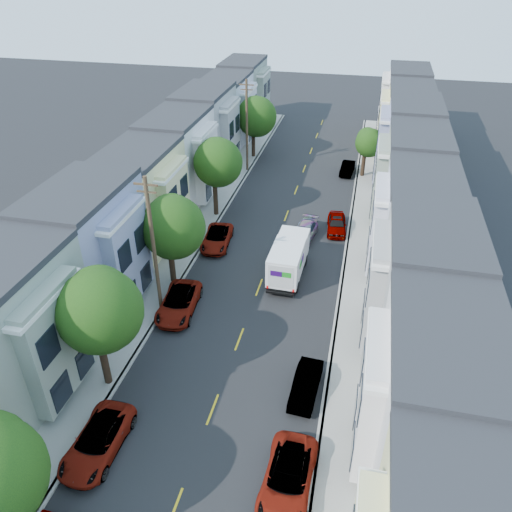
# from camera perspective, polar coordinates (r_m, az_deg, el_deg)

# --- Properties ---
(ground) EXTENTS (160.00, 160.00, 0.00)m
(ground) POSITION_cam_1_polar(r_m,az_deg,el_deg) (33.41, -1.91, -9.49)
(ground) COLOR black
(ground) RESTS_ON ground
(road_slab) EXTENTS (12.00, 70.00, 0.02)m
(road_slab) POSITION_cam_1_polar(r_m,az_deg,el_deg) (45.41, 2.84, 2.90)
(road_slab) COLOR black
(road_slab) RESTS_ON ground
(curb_left) EXTENTS (0.30, 70.00, 0.15)m
(curb_left) POSITION_cam_1_polar(r_m,az_deg,el_deg) (46.65, -4.50, 3.78)
(curb_left) COLOR gray
(curb_left) RESTS_ON ground
(curb_right) EXTENTS (0.30, 70.00, 0.15)m
(curb_right) POSITION_cam_1_polar(r_m,az_deg,el_deg) (44.90, 10.46, 2.09)
(curb_right) COLOR gray
(curb_right) RESTS_ON ground
(sidewalk_left) EXTENTS (2.60, 70.00, 0.15)m
(sidewalk_left) POSITION_cam_1_polar(r_m,az_deg,el_deg) (47.02, -6.02, 3.94)
(sidewalk_left) COLOR gray
(sidewalk_left) RESTS_ON ground
(sidewalk_right) EXTENTS (2.60, 70.00, 0.15)m
(sidewalk_right) POSITION_cam_1_polar(r_m,az_deg,el_deg) (44.90, 12.10, 1.89)
(sidewalk_right) COLOR gray
(sidewalk_right) RESTS_ON ground
(centerline) EXTENTS (0.12, 70.00, 0.01)m
(centerline) POSITION_cam_1_polar(r_m,az_deg,el_deg) (45.42, 2.84, 2.89)
(centerline) COLOR gold
(centerline) RESTS_ON ground
(townhouse_row_left) EXTENTS (5.00, 70.00, 8.50)m
(townhouse_row_left) POSITION_cam_1_polar(r_m,az_deg,el_deg) (48.32, -10.31, 4.29)
(townhouse_row_left) COLOR silver
(townhouse_row_left) RESTS_ON ground
(townhouse_row_right) EXTENTS (5.00, 70.00, 8.50)m
(townhouse_row_right) POSITION_cam_1_polar(r_m,az_deg,el_deg) (45.16, 16.89, 1.22)
(townhouse_row_right) COLOR silver
(townhouse_row_right) RESTS_ON ground
(tree_b) EXTENTS (4.70, 4.70, 7.85)m
(tree_b) POSITION_cam_1_polar(r_m,az_deg,el_deg) (28.17, -17.58, -6.04)
(tree_b) COLOR black
(tree_b) RESTS_ON ground
(tree_c) EXTENTS (4.70, 4.70, 7.18)m
(tree_c) POSITION_cam_1_polar(r_m,az_deg,el_deg) (36.47, -9.59, 3.23)
(tree_c) COLOR black
(tree_c) RESTS_ON ground
(tree_d) EXTENTS (4.47, 4.47, 7.61)m
(tree_d) POSITION_cam_1_polar(r_m,az_deg,el_deg) (45.93, -4.48, 10.57)
(tree_d) COLOR black
(tree_d) RESTS_ON ground
(tree_e) EXTENTS (4.70, 4.70, 7.32)m
(tree_e) POSITION_cam_1_polar(r_m,az_deg,el_deg) (60.41, -0.02, 15.62)
(tree_e) COLOR black
(tree_e) RESTS_ON ground
(tree_far_r) EXTENTS (3.10, 3.10, 5.47)m
(tree_far_r) POSITION_cam_1_polar(r_m,az_deg,el_deg) (56.38, 12.75, 12.46)
(tree_far_r) COLOR black
(tree_far_r) RESTS_ON ground
(utility_pole_near) EXTENTS (1.60, 0.26, 10.00)m
(utility_pole_near) POSITION_cam_1_polar(r_m,az_deg,el_deg) (33.72, -11.63, 1.08)
(utility_pole_near) COLOR #42301E
(utility_pole_near) RESTS_ON ground
(utility_pole_far) EXTENTS (1.60, 0.26, 10.00)m
(utility_pole_far) POSITION_cam_1_polar(r_m,az_deg,el_deg) (56.28, -1.05, 14.57)
(utility_pole_far) COLOR #42301E
(utility_pole_far) RESTS_ON ground
(fedex_truck) EXTENTS (2.34, 6.07, 2.91)m
(fedex_truck) POSITION_cam_1_polar(r_m,az_deg,el_deg) (38.49, 3.73, -0.20)
(fedex_truck) COLOR white
(fedex_truck) RESTS_ON ground
(lead_sedan) EXTENTS (2.23, 4.38, 1.26)m
(lead_sedan) POSITION_cam_1_polar(r_m,az_deg,el_deg) (44.20, 5.58, 2.82)
(lead_sedan) COLOR black
(lead_sedan) RESTS_ON ground
(parked_left_b) EXTENTS (2.37, 5.01, 1.38)m
(parked_left_b) POSITION_cam_1_polar(r_m,az_deg,el_deg) (28.26, -17.65, -19.56)
(parked_left_b) COLOR black
(parked_left_b) RESTS_ON ground
(parked_left_c) EXTENTS (2.81, 5.36, 1.44)m
(parked_left_c) POSITION_cam_1_polar(r_m,az_deg,el_deg) (35.64, -8.83, -5.33)
(parked_left_c) COLOR #A2A3AE
(parked_left_c) RESTS_ON ground
(parked_left_d) EXTENTS (2.70, 5.05, 1.35)m
(parked_left_d) POSITION_cam_1_polar(r_m,az_deg,el_deg) (42.99, -4.48, 2.04)
(parked_left_d) COLOR #622008
(parked_left_d) RESTS_ON ground
(parked_right_a) EXTENTS (2.48, 5.10, 1.40)m
(parked_right_a) POSITION_cam_1_polar(r_m,az_deg,el_deg) (25.92, 3.65, -24.03)
(parked_right_a) COLOR #444547
(parked_right_a) RESTS_ON ground
(parked_right_b) EXTENTS (1.63, 4.01, 1.31)m
(parked_right_b) POSITION_cam_1_polar(r_m,az_deg,el_deg) (29.76, 5.71, -14.44)
(parked_right_b) COLOR white
(parked_right_b) RESTS_ON ground
(parked_right_c) EXTENTS (2.07, 4.51, 1.42)m
(parked_right_c) POSITION_cam_1_polar(r_m,az_deg,el_deg) (45.59, 9.19, 3.63)
(parked_right_c) COLOR black
(parked_right_c) RESTS_ON ground
(parked_right_d) EXTENTS (1.59, 3.84, 1.25)m
(parked_right_d) POSITION_cam_1_polar(r_m,az_deg,el_deg) (57.97, 10.39, 9.82)
(parked_right_d) COLOR black
(parked_right_d) RESTS_ON ground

